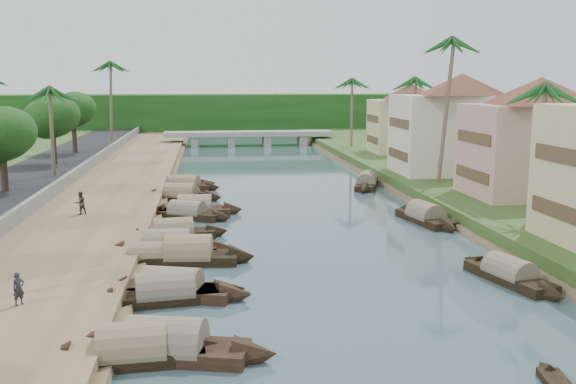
{
  "coord_description": "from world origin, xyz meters",
  "views": [
    {
      "loc": [
        -6.94,
        -35.51,
        10.47
      ],
      "look_at": [
        -0.74,
        13.58,
        2.0
      ],
      "focal_mm": 40.0,
      "sensor_mm": 36.0,
      "label": 1
    }
  ],
  "objects": [
    {
      "name": "ground",
      "position": [
        0.0,
        0.0,
        0.0
      ],
      "size": [
        220.0,
        220.0,
        0.0
      ],
      "primitive_type": "plane",
      "color": "#3B5159",
      "rests_on": "ground"
    },
    {
      "name": "left_bank",
      "position": [
        -16.0,
        20.0,
        0.4
      ],
      "size": [
        10.0,
        180.0,
        0.8
      ],
      "primitive_type": "cube",
      "color": "brown",
      "rests_on": "ground"
    },
    {
      "name": "right_bank",
      "position": [
        19.0,
        20.0,
        0.6
      ],
      "size": [
        16.0,
        180.0,
        1.2
      ],
      "primitive_type": "cube",
      "color": "#2B491D",
      "rests_on": "ground"
    },
    {
      "name": "retaining_wall",
      "position": [
        -20.2,
        20.0,
        1.35
      ],
      "size": [
        0.4,
        180.0,
        1.1
      ],
      "primitive_type": "cube",
      "color": "slate",
      "rests_on": "left_bank"
    },
    {
      "name": "treeline",
      "position": [
        0.0,
        100.0,
        4.0
      ],
      "size": [
        120.0,
        14.0,
        8.0
      ],
      "color": "#123A0F",
      "rests_on": "ground"
    },
    {
      "name": "bridge",
      "position": [
        0.0,
        72.0,
        1.72
      ],
      "size": [
        28.0,
        4.0,
        2.4
      ],
      "color": "gray",
      "rests_on": "ground"
    },
    {
      "name": "building_mid",
      "position": [
        19.99,
        14.0,
        6.13
      ],
      "size": [
        14.11,
        14.11,
        9.7
      ],
      "color": "tan",
      "rests_on": "right_bank"
    },
    {
      "name": "building_far",
      "position": [
        18.99,
        28.0,
        6.38
      ],
      "size": [
        15.59,
        15.59,
        10.2
      ],
      "color": "beige",
      "rests_on": "right_bank"
    },
    {
      "name": "building_distant",
      "position": [
        19.99,
        48.0,
        5.88
      ],
      "size": [
        12.62,
        12.62,
        9.2
      ],
      "color": "#CAC187",
      "rests_on": "right_bank"
    },
    {
      "name": "sampan_0",
      "position": [
        -8.72,
        -11.82,
        0.42
      ],
      "size": [
        9.13,
        3.89,
        2.34
      ],
      "rotation": [
        0.0,
        0.0,
        -0.24
      ],
      "color": "black",
      "rests_on": "ground"
    },
    {
      "name": "sampan_1",
      "position": [
        -9.92,
        -12.1,
        0.42
      ],
      "size": [
        7.7,
        2.27,
        2.26
      ],
      "rotation": [
        0.0,
        0.0,
        0.06
      ],
      "color": "black",
      "rests_on": "ground"
    },
    {
      "name": "sampan_2",
      "position": [
        -8.81,
        -4.72,
        0.42
      ],
      "size": [
        8.4,
        3.98,
        2.19
      ],
      "rotation": [
        0.0,
        0.0,
        -0.29
      ],
      "color": "black",
      "rests_on": "ground"
    },
    {
      "name": "sampan_3",
      "position": [
        -9.11,
        -5.41,
        0.42
      ],
      "size": [
        8.27,
        2.77,
        2.19
      ],
      "rotation": [
        0.0,
        0.0,
        0.14
      ],
      "color": "black",
      "rests_on": "ground"
    },
    {
      "name": "sampan_4",
      "position": [
        -10.44,
        1.31,
        0.4
      ],
      "size": [
        6.31,
        1.6,
        1.85
      ],
      "rotation": [
        0.0,
        0.0,
        -0.0
      ],
      "color": "black",
      "rests_on": "ground"
    },
    {
      "name": "sampan_5",
      "position": [
        -8.15,
        1.4,
        0.42
      ],
      "size": [
        8.12,
        2.67,
        2.51
      ],
      "rotation": [
        0.0,
        0.0,
        -0.09
      ],
      "color": "black",
      "rests_on": "ground"
    },
    {
      "name": "sampan_6",
      "position": [
        -9.56,
        3.08,
        0.42
      ],
      "size": [
        8.54,
        2.34,
        2.5
      ],
      "rotation": [
        0.0,
        0.0,
        0.02
      ],
      "color": "black",
      "rests_on": "ground"
    },
    {
      "name": "sampan_7",
      "position": [
        -9.35,
        7.42,
        0.41
      ],
      "size": [
        7.88,
        2.68,
        2.08
      ],
      "rotation": [
        0.0,
        0.0,
        0.15
      ],
      "color": "black",
      "rests_on": "ground"
    },
    {
      "name": "sampan_8",
      "position": [
        -8.05,
        15.44,
        0.42
      ],
      "size": [
        7.92,
        2.22,
        2.42
      ],
      "rotation": [
        0.0,
        0.0,
        -0.01
      ],
      "color": "black",
      "rests_on": "ground"
    },
    {
      "name": "sampan_9",
      "position": [
        -8.62,
        13.98,
        0.41
      ],
      "size": [
        7.6,
        4.94,
        2.0
      ],
      "rotation": [
        0.0,
        0.0,
        -0.48
      ],
      "color": "black",
      "rests_on": "ground"
    },
    {
      "name": "sampan_10",
      "position": [
        -8.97,
        22.46,
        0.4
      ],
      "size": [
        6.27,
        4.05,
        1.81
      ],
      "rotation": [
        0.0,
        0.0,
        -0.47
      ],
      "color": "black",
      "rests_on": "ground"
    },
    {
      "name": "sampan_11",
      "position": [
        -9.47,
        22.11,
        0.42
      ],
      "size": [
        8.15,
        3.78,
        2.28
      ],
      "rotation": [
        0.0,
        0.0,
        -0.26
      ],
      "color": "black",
      "rests_on": "ground"
    },
    {
      "name": "sampan_12",
      "position": [
        -9.7,
        28.59,
        0.4
      ],
      "size": [
        7.68,
        3.67,
        1.87
      ],
      "rotation": [
        0.0,
        0.0,
        0.32
      ],
      "color": "black",
      "rests_on": "ground"
    },
    {
      "name": "sampan_13",
      "position": [
        -9.07,
        28.01,
        0.41
      ],
      "size": [
        7.27,
        4.07,
        2.01
      ],
      "rotation": [
        0.0,
        0.0,
        -0.38
      ],
      "color": "black",
      "rests_on": "ground"
    },
    {
      "name": "sampan_14",
      "position": [
        8.81,
        -4.53,
        0.41
      ],
      "size": [
        3.35,
        8.12,
        1.97
      ],
      "rotation": [
        0.0,
        0.0,
        1.81
      ],
      "color": "black",
      "rests_on": "ground"
    },
    {
      "name": "sampan_15",
      "position": [
        9.36,
        10.33,
        0.42
      ],
      "size": [
        3.35,
        8.71,
        2.28
      ],
      "rotation": [
        0.0,
        0.0,
        1.76
      ],
      "color": "black",
      "rests_on": "ground"
    },
    {
      "name": "sampan_16",
      "position": [
        9.02,
        27.17,
        0.42
      ],
      "size": [
        4.54,
        9.39,
        2.26
      ],
      "rotation": [
        0.0,
        0.0,
        1.25
      ],
      "color": "black",
      "rests_on": "ground"
    },
    {
      "name": "canoe_1",
      "position": [
        -7.16,
        -4.99,
        0.1
      ],
      "size": [
        4.52,
        1.15,
        0.72
      ],
      "rotation": [
        0.0,
        0.0,
        0.1
      ],
      "color": "black",
      "rests_on": "ground"
    },
    {
      "name": "canoe_2",
      "position": [
        -9.14,
        21.33,
        0.1
      ],
      "size": [
        4.85,
        2.88,
        0.73
      ],
      "rotation": [
        0.0,
        0.0,
        -0.46
      ],
      "color": "black",
      "rests_on": "ground"
    },
    {
      "name": "palm_1",
      "position": [
        16.0,
        6.32,
        10.0
      ],
      "size": [
        3.2,
        3.2,
        10.56
      ],
      "color": "#70634B",
      "rests_on": "ground"
    },
    {
      "name": "palm_2",
      "position": [
        15.0,
        22.41,
        14.0
      ],
      "size": [
        3.2,
        3.2,
        14.72
      ],
      "color": "#70634B",
      "rests_on": "ground"
    },
    {
      "name": "palm_3",
      "position": [
        16.0,
        36.07,
        10.62
      ],
      "size": [
        3.2,
        3.2,
        11.18
      ],
      "color": "#70634B",
      "rests_on": "ground"
    },
    {
      "name": "palm_6",
      "position": [
        -22.0,
        29.49,
        9.65
      ],
      "size": [
        3.2,
        3.2,
        9.98
      ],
      "color": "#70634B",
      "rests_on": "ground"
    },
    {
      "name": "palm_7",
      "position": [
        14.0,
        56.24,
        10.61
      ],
      "size": [
        3.2,
        3.2,
        11.18
      ],
      "color": "#70634B",
      "rests_on": "ground"
    },
    {
      "name": "palm_8",
      "position": [
        -20.5,
        58.55,
        12.85
      ],
      "size": [
        3.2,
        3.2,
        13.31
      ],
      "color": "#70634B",
      "rests_on": "ground"
    },
    {
      "name": "tree_3",
      "position": [
        -24.0,
        20.56,
        6.09
      ],
      "size": [
        5.2,
        5.2,
        6.89
      ],
      "color": "#3E2F23",
      "rests_on": "ground"
    },
    {
      "name": "tree_4",
      "position": [
        -24.0,
        38.67,
        6.64
      ],
      "size": [
        5.49,
        5.49,
        7.57
      ],
      "color": "#3E2F23",
      "rests_on": "ground"
    },
    {
      "name": "tree_5",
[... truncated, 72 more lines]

